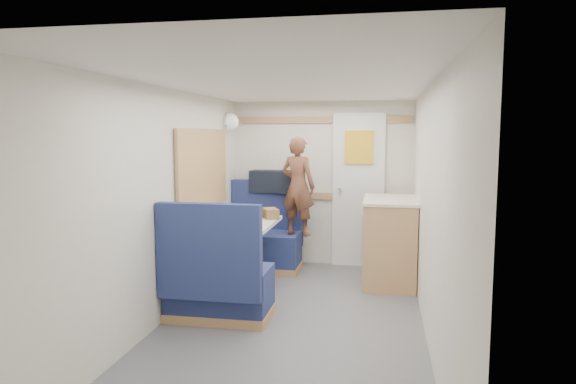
% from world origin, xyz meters
% --- Properties ---
extents(floor, '(4.50, 4.50, 0.00)m').
position_xyz_m(floor, '(0.00, 0.00, 0.00)').
color(floor, '#515156').
rests_on(floor, ground).
extents(ceiling, '(4.50, 4.50, 0.00)m').
position_xyz_m(ceiling, '(0.00, 0.00, 2.00)').
color(ceiling, silver).
rests_on(ceiling, wall_back).
extents(wall_back, '(2.20, 0.02, 2.00)m').
position_xyz_m(wall_back, '(0.00, 2.25, 1.00)').
color(wall_back, silver).
rests_on(wall_back, floor).
extents(wall_left, '(0.02, 4.50, 2.00)m').
position_xyz_m(wall_left, '(-1.10, 0.00, 1.00)').
color(wall_left, silver).
rests_on(wall_left, floor).
extents(wall_right, '(0.02, 4.50, 2.00)m').
position_xyz_m(wall_right, '(1.10, 0.00, 1.00)').
color(wall_right, silver).
rests_on(wall_right, floor).
extents(oak_trim_low, '(2.15, 0.02, 0.08)m').
position_xyz_m(oak_trim_low, '(0.00, 2.23, 0.85)').
color(oak_trim_low, '#AA7E4C').
rests_on(oak_trim_low, wall_back).
extents(oak_trim_high, '(2.15, 0.02, 0.08)m').
position_xyz_m(oak_trim_high, '(0.00, 2.23, 1.78)').
color(oak_trim_high, '#AA7E4C').
rests_on(oak_trim_high, wall_back).
extents(side_window, '(0.04, 1.30, 0.72)m').
position_xyz_m(side_window, '(-1.08, 1.00, 1.25)').
color(side_window, '#A2B196').
rests_on(side_window, wall_left).
extents(rear_door, '(0.62, 0.12, 1.86)m').
position_xyz_m(rear_door, '(0.45, 2.22, 0.97)').
color(rear_door, white).
rests_on(rear_door, wall_back).
extents(dinette_table, '(0.62, 0.92, 0.72)m').
position_xyz_m(dinette_table, '(-0.65, 1.00, 0.57)').
color(dinette_table, white).
rests_on(dinette_table, floor).
extents(bench_far, '(0.90, 0.59, 1.05)m').
position_xyz_m(bench_far, '(-0.65, 1.86, 0.30)').
color(bench_far, navy).
rests_on(bench_far, floor).
extents(bench_near, '(0.90, 0.59, 1.05)m').
position_xyz_m(bench_near, '(-0.65, 0.14, 0.30)').
color(bench_near, navy).
rests_on(bench_near, floor).
extents(ledge, '(0.90, 0.14, 0.04)m').
position_xyz_m(ledge, '(-0.65, 2.12, 0.88)').
color(ledge, '#AA7E4C').
rests_on(ledge, bench_far).
extents(dome_light, '(0.20, 0.20, 0.20)m').
position_xyz_m(dome_light, '(-1.04, 1.85, 1.75)').
color(dome_light, white).
rests_on(dome_light, wall_left).
extents(galley_counter, '(0.57, 0.92, 0.92)m').
position_xyz_m(galley_counter, '(0.82, 1.55, 0.47)').
color(galley_counter, '#AA7E4C').
rests_on(galley_counter, floor).
extents(person, '(0.48, 0.39, 1.13)m').
position_xyz_m(person, '(-0.21, 1.75, 1.02)').
color(person, brown).
rests_on(person, bench_far).
extents(duffel_bag, '(0.57, 0.32, 0.26)m').
position_xyz_m(duffel_bag, '(-0.58, 2.12, 1.03)').
color(duffel_bag, black).
rests_on(duffel_bag, ledge).
extents(tray, '(0.34, 0.40, 0.02)m').
position_xyz_m(tray, '(-0.52, 0.75, 0.73)').
color(tray, white).
rests_on(tray, dinette_table).
extents(orange_fruit, '(0.07, 0.07, 0.07)m').
position_xyz_m(orange_fruit, '(-0.44, 0.69, 0.77)').
color(orange_fruit, '#D86309').
rests_on(orange_fruit, tray).
extents(cheese_block, '(0.11, 0.09, 0.03)m').
position_xyz_m(cheese_block, '(-0.65, 0.88, 0.75)').
color(cheese_block, '#DFD581').
rests_on(cheese_block, tray).
extents(wine_glass, '(0.08, 0.08, 0.17)m').
position_xyz_m(wine_glass, '(-0.77, 1.06, 0.84)').
color(wine_glass, white).
rests_on(wine_glass, dinette_table).
extents(tumbler_left, '(0.07, 0.07, 0.12)m').
position_xyz_m(tumbler_left, '(-0.88, 0.62, 0.78)').
color(tumbler_left, silver).
rests_on(tumbler_left, dinette_table).
extents(tumbler_mid, '(0.07, 0.07, 0.11)m').
position_xyz_m(tumbler_mid, '(-0.70, 1.31, 0.77)').
color(tumbler_mid, white).
rests_on(tumbler_mid, dinette_table).
extents(tumbler_right, '(0.07, 0.07, 0.12)m').
position_xyz_m(tumbler_right, '(-0.64, 1.23, 0.78)').
color(tumbler_right, white).
rests_on(tumbler_right, dinette_table).
extents(beer_glass, '(0.06, 0.06, 0.09)m').
position_xyz_m(beer_glass, '(-0.53, 1.22, 0.77)').
color(beer_glass, brown).
rests_on(beer_glass, dinette_table).
extents(pepper_grinder, '(0.04, 0.04, 0.10)m').
position_xyz_m(pepper_grinder, '(-0.56, 0.98, 0.77)').
color(pepper_grinder, black).
rests_on(pepper_grinder, dinette_table).
extents(salt_grinder, '(0.04, 0.04, 0.09)m').
position_xyz_m(salt_grinder, '(-0.59, 0.94, 0.77)').
color(salt_grinder, silver).
rests_on(salt_grinder, dinette_table).
extents(bread_loaf, '(0.22, 0.28, 0.10)m').
position_xyz_m(bread_loaf, '(-0.43, 1.26, 0.77)').
color(bread_loaf, brown).
rests_on(bread_loaf, dinette_table).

